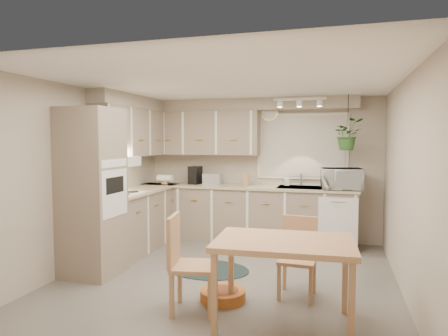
# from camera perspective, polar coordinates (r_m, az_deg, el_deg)

# --- Properties ---
(floor) EXTENTS (4.20, 4.20, 0.00)m
(floor) POSITION_cam_1_polar(r_m,az_deg,el_deg) (5.15, 0.64, -15.28)
(floor) COLOR #635E57
(floor) RESTS_ON ground
(ceiling) EXTENTS (4.20, 4.20, 0.00)m
(ceiling) POSITION_cam_1_polar(r_m,az_deg,el_deg) (4.91, 0.67, 12.17)
(ceiling) COLOR white
(ceiling) RESTS_ON wall_back
(wall_back) EXTENTS (4.00, 0.04, 2.40)m
(wall_back) POSITION_cam_1_polar(r_m,az_deg,el_deg) (6.93, 5.26, -0.17)
(wall_back) COLOR #ADA08F
(wall_back) RESTS_ON floor
(wall_front) EXTENTS (4.00, 0.04, 2.40)m
(wall_front) POSITION_cam_1_polar(r_m,az_deg,el_deg) (2.94, -10.32, -5.91)
(wall_front) COLOR #ADA08F
(wall_front) RESTS_ON floor
(wall_left) EXTENTS (0.04, 4.20, 2.40)m
(wall_left) POSITION_cam_1_polar(r_m,az_deg,el_deg) (5.75, -18.95, -1.22)
(wall_left) COLOR #ADA08F
(wall_left) RESTS_ON floor
(wall_right) EXTENTS (0.04, 4.20, 2.40)m
(wall_right) POSITION_cam_1_polar(r_m,az_deg,el_deg) (4.77, 24.52, -2.40)
(wall_right) COLOR #ADA08F
(wall_right) RESTS_ON floor
(base_cab_left) EXTENTS (0.60, 1.85, 0.90)m
(base_cab_left) POSITION_cam_1_polar(r_m,az_deg,el_deg) (6.44, -12.08, -7.30)
(base_cab_left) COLOR gray
(base_cab_left) RESTS_ON floor
(base_cab_back) EXTENTS (3.60, 0.60, 0.90)m
(base_cab_back) POSITION_cam_1_polar(r_m,az_deg,el_deg) (6.78, 3.07, -6.65)
(base_cab_back) COLOR gray
(base_cab_back) RESTS_ON floor
(counter_left) EXTENTS (0.64, 1.89, 0.04)m
(counter_left) POSITION_cam_1_polar(r_m,az_deg,el_deg) (6.36, -12.06, -3.15)
(counter_left) COLOR tan
(counter_left) RESTS_ON base_cab_left
(counter_back) EXTENTS (3.64, 0.64, 0.04)m
(counter_back) POSITION_cam_1_polar(r_m,az_deg,el_deg) (6.70, 3.06, -2.71)
(counter_back) COLOR tan
(counter_back) RESTS_ON base_cab_back
(oven_stack) EXTENTS (0.65, 0.65, 2.10)m
(oven_stack) POSITION_cam_1_polar(r_m,az_deg,el_deg) (5.28, -18.34, -3.30)
(oven_stack) COLOR gray
(oven_stack) RESTS_ON floor
(wall_oven_face) EXTENTS (0.02, 0.56, 0.58)m
(wall_oven_face) POSITION_cam_1_polar(r_m,az_deg,el_deg) (5.10, -15.37, -3.48)
(wall_oven_face) COLOR silver
(wall_oven_face) RESTS_ON oven_stack
(upper_cab_left) EXTENTS (0.35, 2.00, 0.75)m
(upper_cab_left) POSITION_cam_1_polar(r_m,az_deg,el_deg) (6.49, -12.71, 4.99)
(upper_cab_left) COLOR gray
(upper_cab_left) RESTS_ON wall_left
(upper_cab_back) EXTENTS (2.00, 0.35, 0.75)m
(upper_cab_back) POSITION_cam_1_polar(r_m,az_deg,el_deg) (7.00, -3.08, 5.00)
(upper_cab_back) COLOR gray
(upper_cab_back) RESTS_ON wall_back
(soffit_left) EXTENTS (0.30, 2.00, 0.20)m
(soffit_left) POSITION_cam_1_polar(r_m,az_deg,el_deg) (6.53, -12.97, 9.16)
(soffit_left) COLOR #ADA08F
(soffit_left) RESTS_ON wall_left
(soffit_back) EXTENTS (3.60, 0.30, 0.20)m
(soffit_back) POSITION_cam_1_polar(r_m,az_deg,el_deg) (6.83, 3.41, 9.02)
(soffit_back) COLOR #ADA08F
(soffit_back) RESTS_ON wall_back
(cooktop) EXTENTS (0.52, 0.58, 0.02)m
(cooktop) POSITION_cam_1_polar(r_m,az_deg,el_deg) (5.86, -14.63, -3.56)
(cooktop) COLOR silver
(cooktop) RESTS_ON counter_left
(range_hood) EXTENTS (0.40, 0.60, 0.14)m
(range_hood) POSITION_cam_1_polar(r_m,az_deg,el_deg) (5.83, -14.88, 0.89)
(range_hood) COLOR silver
(range_hood) RESTS_ON upper_cab_left
(window_blinds) EXTENTS (1.40, 0.02, 1.00)m
(window_blinds) POSITION_cam_1_polar(r_m,az_deg,el_deg) (6.79, 11.05, 3.07)
(window_blinds) COLOR beige
(window_blinds) RESTS_ON wall_back
(window_frame) EXTENTS (1.50, 0.02, 1.10)m
(window_frame) POSITION_cam_1_polar(r_m,az_deg,el_deg) (6.80, 11.06, 3.07)
(window_frame) COLOR silver
(window_frame) RESTS_ON wall_back
(sink) EXTENTS (0.70, 0.48, 0.10)m
(sink) POSITION_cam_1_polar(r_m,az_deg,el_deg) (6.57, 10.77, -3.08)
(sink) COLOR #A5A7AC
(sink) RESTS_ON counter_back
(dishwasher_front) EXTENTS (0.58, 0.02, 0.83)m
(dishwasher_front) POSITION_cam_1_polar(r_m,az_deg,el_deg) (6.31, 15.93, -7.83)
(dishwasher_front) COLOR silver
(dishwasher_front) RESTS_ON base_cab_back
(track_light_bar) EXTENTS (0.80, 0.04, 0.04)m
(track_light_bar) POSITION_cam_1_polar(r_m,az_deg,el_deg) (6.30, 10.73, 9.65)
(track_light_bar) COLOR silver
(track_light_bar) RESTS_ON ceiling
(wall_clock) EXTENTS (0.30, 0.03, 0.30)m
(wall_clock) POSITION_cam_1_polar(r_m,az_deg,el_deg) (6.87, 6.50, 7.96)
(wall_clock) COLOR #E2B34F
(wall_clock) RESTS_ON wall_back
(dining_table) EXTENTS (1.30, 0.91, 0.79)m
(dining_table) POSITION_cam_1_polar(r_m,az_deg,el_deg) (3.86, 8.52, -15.84)
(dining_table) COLOR tan
(dining_table) RESTS_ON floor
(chair_left) EXTENTS (0.52, 0.52, 0.96)m
(chair_left) POSITION_cam_1_polar(r_m,az_deg,el_deg) (4.07, -4.30, -13.45)
(chair_left) COLOR tan
(chair_left) RESTS_ON floor
(chair_back) EXTENTS (0.42, 0.42, 0.86)m
(chair_back) POSITION_cam_1_polar(r_m,az_deg,el_deg) (4.49, 10.42, -12.54)
(chair_back) COLOR tan
(chair_back) RESTS_ON floor
(braided_rug) EXTENTS (1.09, 0.83, 0.01)m
(braided_rug) POSITION_cam_1_polar(r_m,az_deg,el_deg) (5.41, -2.22, -14.28)
(braided_rug) COLOR black
(braided_rug) RESTS_ON floor
(pet_bed) EXTENTS (0.60, 0.60, 0.11)m
(pet_bed) POSITION_cam_1_polar(r_m,az_deg,el_deg) (4.45, -0.18, -17.72)
(pet_bed) COLOR #B36223
(pet_bed) RESTS_ON floor
(microwave) EXTENTS (0.64, 0.43, 0.40)m
(microwave) POSITION_cam_1_polar(r_m,az_deg,el_deg) (6.42, 16.44, -1.18)
(microwave) COLOR silver
(microwave) RESTS_ON counter_back
(soap_bottle) EXTENTS (0.12, 0.20, 0.08)m
(soap_bottle) POSITION_cam_1_polar(r_m,az_deg,el_deg) (6.73, 8.95, -2.19)
(soap_bottle) COLOR silver
(soap_bottle) RESTS_ON counter_back
(hanging_plant) EXTENTS (0.58, 0.60, 0.37)m
(hanging_plant) POSITION_cam_1_polar(r_m,az_deg,el_deg) (6.39, 17.24, 4.14)
(hanging_plant) COLOR #2D5E25
(hanging_plant) RESTS_ON ceiling
(coffee_maker) EXTENTS (0.21, 0.24, 0.31)m
(coffee_maker) POSITION_cam_1_polar(r_m,az_deg,el_deg) (6.94, -4.13, -1.03)
(coffee_maker) COLOR black
(coffee_maker) RESTS_ON counter_back
(toaster) EXTENTS (0.31, 0.18, 0.19)m
(toaster) POSITION_cam_1_polar(r_m,az_deg,el_deg) (6.87, -1.68, -1.59)
(toaster) COLOR #A5A7AC
(toaster) RESTS_ON counter_back
(knife_block) EXTENTS (0.10, 0.10, 0.19)m
(knife_block) POSITION_cam_1_polar(r_m,az_deg,el_deg) (6.74, 3.16, -1.66)
(knife_block) COLOR tan
(knife_block) RESTS_ON counter_back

